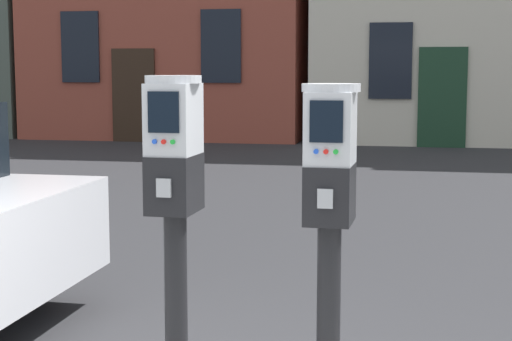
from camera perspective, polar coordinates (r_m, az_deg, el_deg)
parking_meter_near_kerb at (r=3.16m, az=-5.70°, el=-1.76°), size 0.22×0.25×1.49m
parking_meter_twin_adjacent at (r=3.05m, az=5.17°, el=-2.48°), size 0.22×0.25×1.46m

